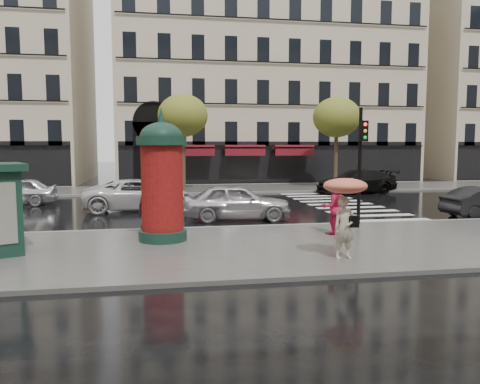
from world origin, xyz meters
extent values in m
plane|color=black|center=(0.00, 0.00, 0.00)|extent=(160.00, 160.00, 0.00)
cube|color=#474744|center=(0.00, -0.50, 0.06)|extent=(90.00, 7.00, 0.12)
cube|color=#474744|center=(0.00, 19.00, 0.06)|extent=(90.00, 6.00, 0.12)
cube|color=slate|center=(0.00, 3.00, 0.07)|extent=(90.00, 0.25, 0.14)
cube|color=slate|center=(0.00, 16.00, 0.07)|extent=(90.00, 0.25, 0.14)
cube|color=silver|center=(6.00, 9.60, 0.01)|extent=(3.60, 11.75, 0.01)
cube|color=#B7A88C|center=(6.00, 30.00, 10.00)|extent=(26.00, 14.00, 20.00)
cylinder|color=#38281C|center=(-2.00, 18.00, 2.60)|extent=(0.28, 0.28, 5.20)
ellipsoid|color=#566921|center=(-2.00, 18.00, 5.20)|extent=(3.40, 3.40, 2.89)
cylinder|color=#38281C|center=(9.00, 18.00, 2.60)|extent=(0.28, 0.28, 5.20)
ellipsoid|color=#566921|center=(9.00, 18.00, 5.20)|extent=(3.40, 3.40, 2.89)
imported|color=#B9B099|center=(1.22, -2.50, 0.97)|extent=(0.65, 0.45, 1.69)
cylinder|color=black|center=(1.22, -2.50, 1.53)|extent=(0.02, 0.02, 1.07)
ellipsoid|color=red|center=(1.22, -2.50, 2.09)|extent=(1.17, 1.17, 0.41)
cone|color=black|center=(1.22, -2.50, 2.33)|extent=(0.04, 0.04, 0.09)
cube|color=black|center=(1.47, -2.57, 1.13)|extent=(0.25, 0.11, 0.32)
imported|color=#AB1539|center=(2.21, 0.91, 1.05)|extent=(1.03, 0.88, 1.87)
imported|color=#541017|center=(-3.98, 1.75, 1.08)|extent=(1.09, 0.89, 1.92)
cylinder|color=#122F24|center=(-3.58, 0.85, 0.29)|extent=(1.54, 1.54, 0.33)
cylinder|color=maroon|center=(-3.58, 0.85, 1.83)|extent=(1.32, 1.32, 2.75)
cylinder|color=#122F24|center=(-3.58, 0.85, 3.31)|extent=(1.59, 1.59, 0.28)
ellipsoid|color=#122F24|center=(-3.58, 0.85, 3.42)|extent=(1.37, 1.37, 0.96)
cone|color=#122F24|center=(-3.58, 0.85, 4.14)|extent=(0.22, 0.22, 0.50)
cylinder|color=black|center=(4.00, 2.80, 2.37)|extent=(0.13, 0.13, 4.49)
cube|color=black|center=(4.02, 2.55, 3.71)|extent=(0.30, 0.23, 0.79)
imported|color=silver|center=(-0.43, 5.22, 0.78)|extent=(4.75, 2.28, 1.57)
imported|color=silver|center=(-4.57, 8.92, 0.77)|extent=(5.69, 2.90, 1.54)
imported|color=black|center=(9.28, 15.00, 0.79)|extent=(5.62, 2.73, 1.58)
imported|color=silver|center=(-11.26, 12.03, 0.74)|extent=(4.48, 2.07, 1.49)
camera|label=1|loc=(-3.68, -14.25, 3.16)|focal=35.00mm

